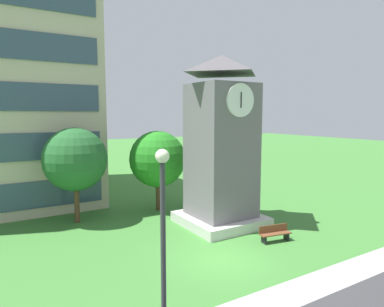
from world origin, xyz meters
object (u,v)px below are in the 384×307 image
object	(u,v)px
park_bench	(275,233)
street_lamp	(163,238)
clock_tower	(221,151)
tree_near_tower	(75,159)
tree_streetside	(157,159)

from	to	relation	value
park_bench	street_lamp	distance (m)	11.29
clock_tower	tree_near_tower	size ratio (longest dim) A/B	1.71
park_bench	tree_near_tower	distance (m)	12.82
clock_tower	street_lamp	size ratio (longest dim) A/B	1.73
street_lamp	tree_streetside	distance (m)	15.70
park_bench	tree_near_tower	size ratio (longest dim) A/B	0.31
street_lamp	tree_near_tower	distance (m)	14.36
tree_streetside	tree_near_tower	bearing A→B (deg)	179.25
tree_streetside	clock_tower	bearing A→B (deg)	-68.04
clock_tower	tree_near_tower	distance (m)	9.18
tree_near_tower	tree_streetside	size ratio (longest dim) A/B	1.06
street_lamp	tree_near_tower	size ratio (longest dim) A/B	0.99
clock_tower	park_bench	bearing A→B (deg)	-78.66
tree_near_tower	park_bench	bearing A→B (deg)	-46.66
clock_tower	tree_near_tower	xyz separation A→B (m)	(-7.66, 5.02, -0.58)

